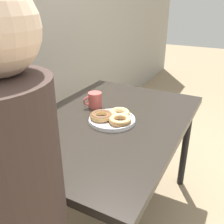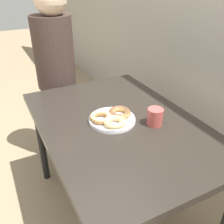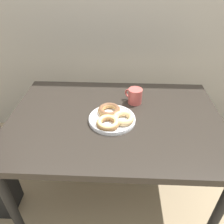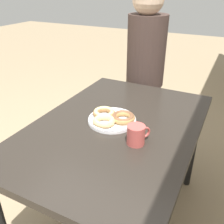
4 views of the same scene
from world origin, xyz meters
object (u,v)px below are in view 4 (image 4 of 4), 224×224
(coffee_mug, at_px, (136,134))
(person_figure, at_px, (145,74))
(donut_plate, at_px, (111,118))
(dining_table, at_px, (116,136))

(coffee_mug, relative_size, person_figure, 0.08)
(donut_plate, height_order, coffee_mug, coffee_mug)
(donut_plate, distance_m, person_figure, 0.80)
(coffee_mug, bearing_deg, person_figure, -162.54)
(dining_table, xyz_separation_m, coffee_mug, (0.12, 0.16, 0.12))
(coffee_mug, bearing_deg, dining_table, -125.52)
(donut_plate, height_order, person_figure, person_figure)
(person_figure, bearing_deg, coffee_mug, 17.46)
(dining_table, bearing_deg, person_figure, -171.00)
(donut_plate, relative_size, person_figure, 0.20)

